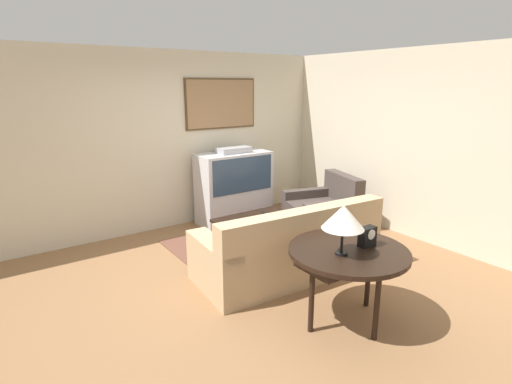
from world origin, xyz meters
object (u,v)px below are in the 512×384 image
object	(u,v)px
armchair	(323,211)
mantel_clock	(367,236)
table_lamp	(343,217)
tv	(234,187)
couch	(289,250)
console_table	(348,256)
coffee_table	(253,219)

from	to	relation	value
armchair	mantel_clock	world-z (taller)	mantel_clock
table_lamp	armchair	bearing A→B (deg)	48.48
tv	couch	bearing A→B (deg)	-103.83
tv	couch	xyz separation A→B (m)	(-0.49, -2.00, -0.28)
tv	armchair	xyz separation A→B (m)	(1.01, -1.04, -0.32)
console_table	table_lamp	xyz separation A→B (m)	(-0.14, -0.04, 0.41)
tv	table_lamp	size ratio (longest dim) A/B	2.71
tv	couch	distance (m)	2.08
coffee_table	table_lamp	bearing A→B (deg)	-103.89
mantel_clock	console_table	bearing A→B (deg)	168.59
armchair	tv	bearing A→B (deg)	-120.25
armchair	console_table	distance (m)	2.67
console_table	tv	bearing A→B (deg)	77.53
couch	mantel_clock	bearing A→B (deg)	94.70
tv	armchair	bearing A→B (deg)	-46.05
coffee_table	table_lamp	distance (m)	2.33
coffee_table	mantel_clock	xyz separation A→B (m)	(-0.19, -2.15, 0.48)
tv	console_table	world-z (taller)	tv
couch	coffee_table	size ratio (longest dim) A/B	1.99
coffee_table	mantel_clock	size ratio (longest dim) A/B	5.97
couch	mantel_clock	size ratio (longest dim) A/B	11.86
couch	coffee_table	world-z (taller)	couch
console_table	mantel_clock	xyz separation A→B (m)	(0.20, -0.04, 0.16)
tv	couch	world-z (taller)	tv
tv	table_lamp	world-z (taller)	tv
coffee_table	tv	bearing A→B (deg)	73.23
mantel_clock	table_lamp	bearing A→B (deg)	179.84
coffee_table	mantel_clock	bearing A→B (deg)	-95.09
couch	table_lamp	distance (m)	1.39
console_table	couch	bearing A→B (deg)	80.13
tv	console_table	bearing A→B (deg)	-102.47
table_lamp	mantel_clock	world-z (taller)	table_lamp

